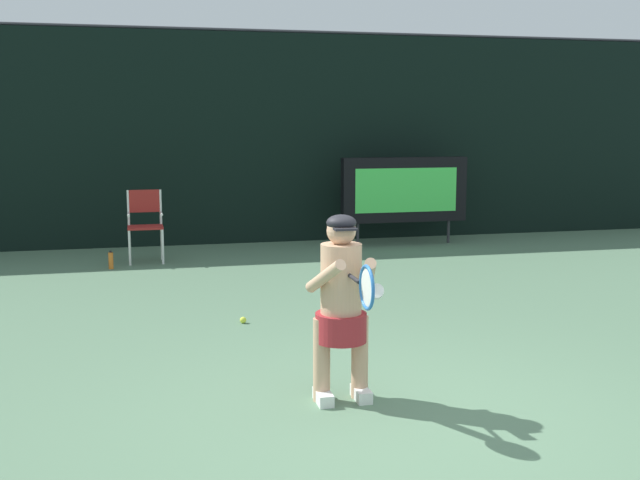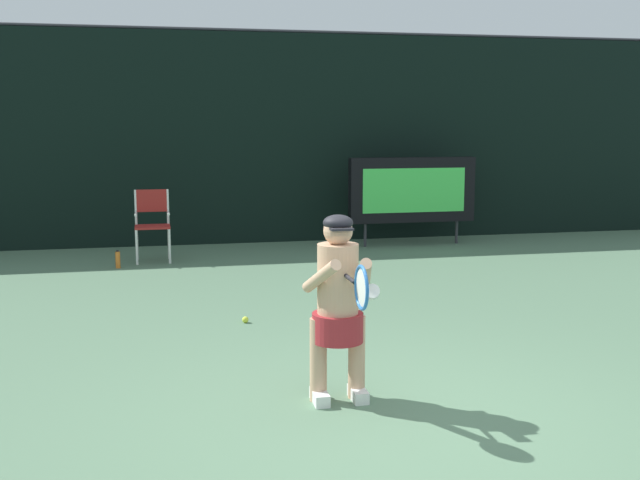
# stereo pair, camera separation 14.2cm
# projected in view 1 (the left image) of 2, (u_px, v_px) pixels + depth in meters

# --- Properties ---
(ground) EXTENTS (18.00, 22.00, 0.03)m
(ground) POSITION_uv_depth(u_px,v_px,m) (415.00, 436.00, 5.28)
(ground) COLOR #527357
(backdrop_screen) EXTENTS (18.00, 0.12, 3.66)m
(backdrop_screen) POSITION_uv_depth(u_px,v_px,m) (239.00, 139.00, 13.35)
(backdrop_screen) COLOR black
(backdrop_screen) RESTS_ON ground
(scoreboard) EXTENTS (2.20, 0.21, 1.50)m
(scoreboard) POSITION_uv_depth(u_px,v_px,m) (404.00, 190.00, 13.26)
(scoreboard) COLOR black
(scoreboard) RESTS_ON ground
(umpire_chair) EXTENTS (0.52, 0.44, 1.08)m
(umpire_chair) POSITION_uv_depth(u_px,v_px,m) (145.00, 221.00, 11.69)
(umpire_chair) COLOR white
(umpire_chair) RESTS_ON ground
(water_bottle) EXTENTS (0.07, 0.07, 0.27)m
(water_bottle) POSITION_uv_depth(u_px,v_px,m) (111.00, 260.00, 11.18)
(water_bottle) COLOR orange
(water_bottle) RESTS_ON ground
(tennis_player) EXTENTS (0.53, 0.61, 1.42)m
(tennis_player) POSITION_uv_depth(u_px,v_px,m) (342.00, 302.00, 5.83)
(tennis_player) COLOR white
(tennis_player) RESTS_ON ground
(tennis_racket) EXTENTS (0.03, 0.60, 0.31)m
(tennis_racket) POSITION_uv_depth(u_px,v_px,m) (366.00, 287.00, 5.27)
(tennis_racket) COLOR black
(tennis_ball_spare) EXTENTS (0.07, 0.07, 0.07)m
(tennis_ball_spare) POSITION_uv_depth(u_px,v_px,m) (243.00, 320.00, 8.18)
(tennis_ball_spare) COLOR #CCDB3D
(tennis_ball_spare) RESTS_ON ground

